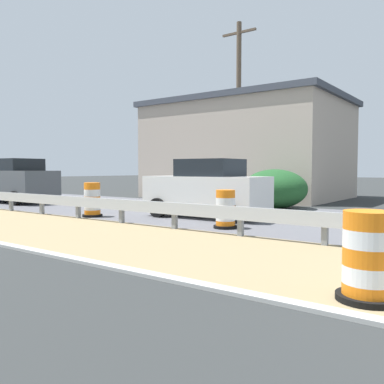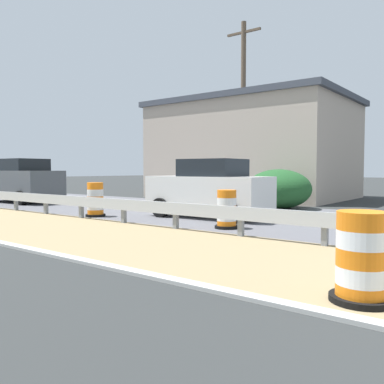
# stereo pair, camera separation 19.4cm
# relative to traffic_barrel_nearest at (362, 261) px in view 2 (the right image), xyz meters

# --- Properties ---
(traffic_barrel_nearest) EXTENTS (0.74, 0.74, 1.09)m
(traffic_barrel_nearest) POSITION_rel_traffic_barrel_nearest_xyz_m (0.00, 0.00, 0.00)
(traffic_barrel_nearest) COLOR orange
(traffic_barrel_nearest) RESTS_ON ground
(traffic_barrel_close) EXTENTS (0.64, 0.64, 1.04)m
(traffic_barrel_close) POSITION_rel_traffic_barrel_nearest_xyz_m (4.18, 4.57, -0.03)
(traffic_barrel_close) COLOR orange
(traffic_barrel_close) RESTS_ON ground
(traffic_barrel_mid) EXTENTS (0.66, 0.66, 1.15)m
(traffic_barrel_mid) POSITION_rel_traffic_barrel_nearest_xyz_m (3.84, 9.58, 0.03)
(traffic_barrel_mid) COLOR orange
(traffic_barrel_mid) RESTS_ON ground
(car_lead_near_lane) EXTENTS (2.21, 4.49, 2.09)m
(car_lead_near_lane) POSITION_rel_traffic_barrel_nearest_xyz_m (5.53, 17.12, 0.55)
(car_lead_near_lane) COLOR #4C5156
(car_lead_near_lane) RESTS_ON ground
(car_lead_far_lane) EXTENTS (2.08, 4.08, 1.92)m
(car_lead_far_lane) POSITION_rel_traffic_barrel_nearest_xyz_m (5.94, 6.37, 0.47)
(car_lead_far_lane) COLOR silver
(car_lead_far_lane) RESTS_ON ground
(roadside_shop_near) EXTENTS (7.64, 10.55, 5.41)m
(roadside_shop_near) POSITION_rel_traffic_barrel_nearest_xyz_m (15.54, 10.07, 2.23)
(roadside_shop_near) COLOR #AD9E8E
(roadside_shop_near) RESTS_ON ground
(utility_pole_near) EXTENTS (0.24, 1.80, 8.66)m
(utility_pole_near) POSITION_rel_traffic_barrel_nearest_xyz_m (12.32, 8.85, 4.00)
(utility_pole_near) COLOR brown
(utility_pole_near) RESTS_ON ground
(bush_roadside) EXTENTS (2.61, 2.61, 1.59)m
(bush_roadside) POSITION_rel_traffic_barrel_nearest_xyz_m (10.09, 5.88, 0.30)
(bush_roadside) COLOR #1E4C23
(bush_roadside) RESTS_ON ground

